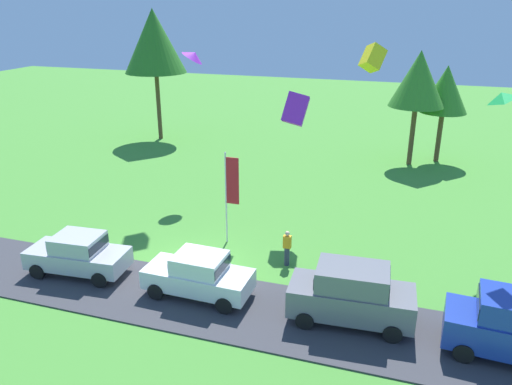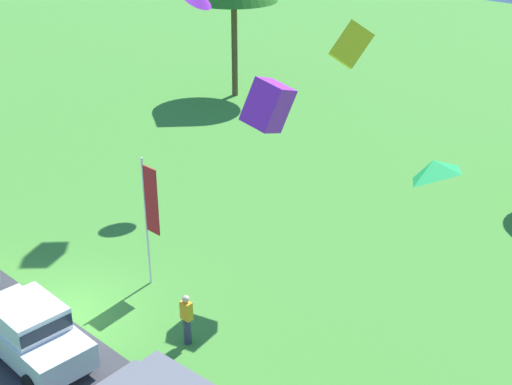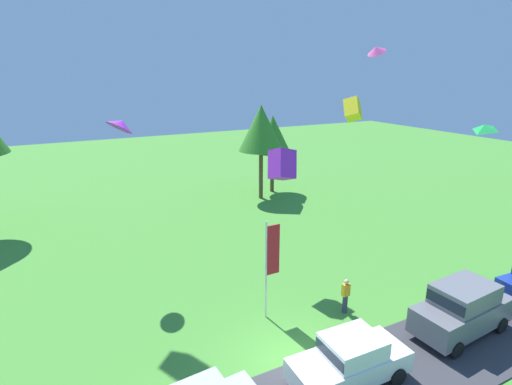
# 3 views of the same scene
# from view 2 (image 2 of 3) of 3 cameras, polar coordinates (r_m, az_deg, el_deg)

# --- Properties ---
(ground_plane) EXTENTS (120.00, 120.00, 0.00)m
(ground_plane) POSITION_cam_2_polar(r_m,az_deg,el_deg) (24.44, -14.99, -9.06)
(ground_plane) COLOR #478E33
(car_sedan_mid_row) EXTENTS (4.45, 2.05, 1.84)m
(car_sedan_mid_row) POSITION_cam_2_polar(r_m,az_deg,el_deg) (22.01, -17.66, -10.40)
(car_sedan_mid_row) COLOR white
(car_sedan_mid_row) RESTS_ON ground
(person_beside_suv) EXTENTS (0.36, 0.24, 1.71)m
(person_beside_suv) POSITION_cam_2_polar(r_m,az_deg,el_deg) (21.81, -5.56, -10.04)
(person_beside_suv) COLOR #2D334C
(person_beside_suv) RESTS_ON ground
(flag_banner) EXTENTS (0.71, 0.08, 4.71)m
(flag_banner) POSITION_cam_2_polar(r_m,az_deg,el_deg) (23.64, -8.50, -1.25)
(flag_banner) COLOR silver
(flag_banner) RESTS_ON ground
(kite_box_over_trees) EXTENTS (1.25, 1.37, 1.40)m
(kite_box_over_trees) POSITION_cam_2_polar(r_m,az_deg,el_deg) (19.10, 7.60, 11.64)
(kite_box_over_trees) COLOR yellow
(kite_diamond_topmost) EXTENTS (0.92, 1.09, 0.57)m
(kite_diamond_topmost) POSITION_cam_2_polar(r_m,az_deg,el_deg) (13.64, 13.93, 1.92)
(kite_diamond_topmost) COLOR green
(kite_box_trailing_tail) EXTENTS (1.48, 1.58, 1.92)m
(kite_box_trailing_tail) POSITION_cam_2_polar(r_m,az_deg,el_deg) (22.71, 0.98, 6.99)
(kite_box_trailing_tail) COLOR purple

